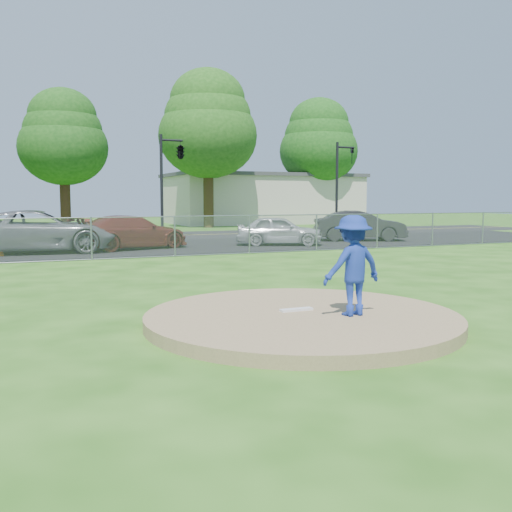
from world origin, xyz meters
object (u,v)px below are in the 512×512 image
(traffic_signal_center, at_px, (179,153))
(traffic_signal_right, at_px, (340,179))
(parked_car_gray, at_px, (39,231))
(parked_car_darkred, at_px, (132,232))
(tree_center, at_px, (63,137))
(pitcher, at_px, (353,265))
(parked_car_charcoal, at_px, (360,226))
(tree_far_right, at_px, (319,141))
(commercial_building, at_px, (262,198))
(parked_car_pearl, at_px, (279,230))
(tree_right, at_px, (208,123))

(traffic_signal_center, distance_m, traffic_signal_right, 10.34)
(parked_car_gray, xyz_separation_m, parked_car_darkred, (3.71, 0.16, -0.13))
(tree_center, height_order, parked_car_darkred, tree_center)
(pitcher, bearing_deg, traffic_signal_right, -124.83)
(parked_car_charcoal, bearing_deg, parked_car_darkred, 114.47)
(parked_car_charcoal, bearing_deg, tree_center, 58.75)
(traffic_signal_center, bearing_deg, traffic_signal_right, 0.00)
(tree_center, height_order, traffic_signal_right, tree_center)
(traffic_signal_right, xyz_separation_m, parked_car_darkred, (-14.09, -6.14, -2.63))
(tree_far_right, height_order, parked_car_gray, tree_far_right)
(tree_center, bearing_deg, commercial_building, 13.24)
(parked_car_gray, height_order, parked_car_pearl, parked_car_gray)
(traffic_signal_right, distance_m, pitcher, 26.36)
(traffic_signal_center, height_order, parked_car_gray, traffic_signal_center)
(parked_car_charcoal, bearing_deg, traffic_signal_center, 76.53)
(parked_car_darkred, bearing_deg, tree_right, -45.90)
(tree_far_right, distance_m, parked_car_pearl, 24.59)
(commercial_building, relative_size, parked_car_charcoal, 3.54)
(commercial_building, distance_m, parked_car_charcoal, 22.25)
(traffic_signal_center, distance_m, parked_car_gray, 10.51)
(commercial_building, xyz_separation_m, parked_car_pearl, (-9.16, -22.77, -1.47))
(traffic_signal_right, distance_m, parked_car_pearl, 10.38)
(pitcher, distance_m, parked_car_gray, 16.75)
(traffic_signal_right, distance_m, parked_car_darkred, 15.59)
(commercial_building, height_order, tree_far_right, tree_far_right)
(traffic_signal_right, height_order, parked_car_charcoal, traffic_signal_right)
(commercial_building, height_order, parked_car_gray, commercial_building)
(tree_center, height_order, parked_car_charcoal, tree_center)
(commercial_building, xyz_separation_m, parked_car_charcoal, (-4.14, -21.82, -1.39))
(parked_car_darkred, bearing_deg, traffic_signal_right, -83.62)
(pitcher, bearing_deg, tree_far_right, -122.33)
(traffic_signal_center, relative_size, traffic_signal_right, 1.00)
(tree_center, distance_m, traffic_signal_center, 13.12)
(parked_car_gray, bearing_deg, tree_center, -3.77)
(traffic_signal_right, bearing_deg, parked_car_charcoal, -112.17)
(pitcher, bearing_deg, parked_car_gray, -79.07)
(tree_center, distance_m, parked_car_pearl, 21.15)
(parked_car_darkred, height_order, parked_car_pearl, parked_car_darkred)
(commercial_building, bearing_deg, parked_car_charcoal, -100.73)
(parked_car_pearl, bearing_deg, traffic_signal_center, 46.47)
(commercial_building, bearing_deg, traffic_signal_center, -126.94)
(tree_right, distance_m, parked_car_darkred, 19.66)
(tree_center, height_order, tree_right, tree_right)
(tree_center, relative_size, tree_far_right, 0.92)
(tree_right, xyz_separation_m, parked_car_charcoal, (2.86, -15.82, -6.88))
(tree_center, bearing_deg, parked_car_gray, -97.97)
(tree_right, distance_m, parked_car_charcoal, 17.49)
(tree_right, height_order, parked_car_charcoal, tree_right)
(tree_far_right, distance_m, pitcher, 40.86)
(commercial_building, bearing_deg, parked_car_darkred, -125.60)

